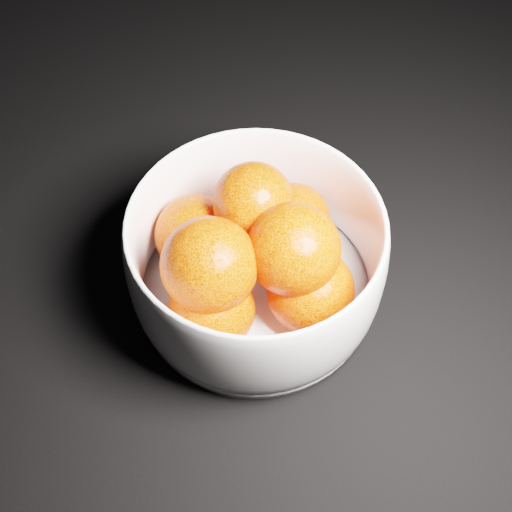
# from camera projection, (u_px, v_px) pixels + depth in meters

# --- Properties ---
(bowl) EXTENTS (0.22, 0.22, 0.11)m
(bowl) POSITION_uv_depth(u_px,v_px,m) (256.00, 260.00, 0.61)
(bowl) COLOR white
(bowl) RESTS_ON ground
(orange_pile) EXTENTS (0.18, 0.17, 0.12)m
(orange_pile) POSITION_uv_depth(u_px,v_px,m) (252.00, 254.00, 0.60)
(orange_pile) COLOR #FF400D
(orange_pile) RESTS_ON bowl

